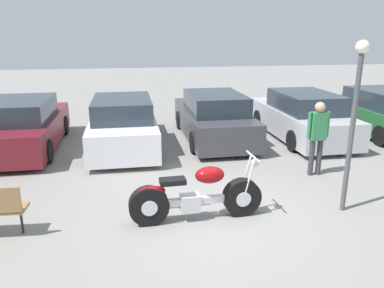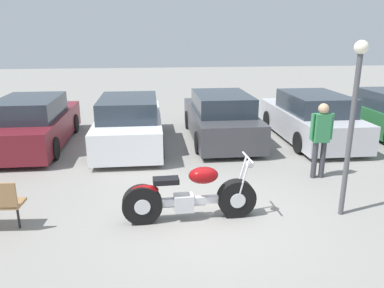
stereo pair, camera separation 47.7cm
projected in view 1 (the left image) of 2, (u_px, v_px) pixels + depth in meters
name	position (u px, v px, depth m)	size (l,w,h in m)	color
ground_plane	(213.00, 215.00, 6.78)	(60.00, 60.00, 0.00)	gray
motorcycle	(195.00, 196.00, 6.49)	(2.35, 0.62, 1.11)	black
parked_car_maroon	(24.00, 126.00, 10.44)	(1.85, 4.53, 1.44)	maroon
parked_car_white	(123.00, 124.00, 10.67)	(1.85, 4.53, 1.44)	white
parked_car_dark_grey	(213.00, 118.00, 11.48)	(1.85, 4.53, 1.44)	#3D3D42
parked_car_silver	(301.00, 117.00, 11.63)	(1.85, 4.53, 1.44)	#BCBCC1
parked_car_green	(379.00, 113.00, 12.12)	(1.85, 4.53, 1.44)	#286B38
lamp_post	(355.00, 107.00, 6.42)	(0.23, 0.23, 3.06)	#4C4C51
person_standing	(318.00, 132.00, 8.41)	(0.52, 0.23, 1.71)	#38383D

